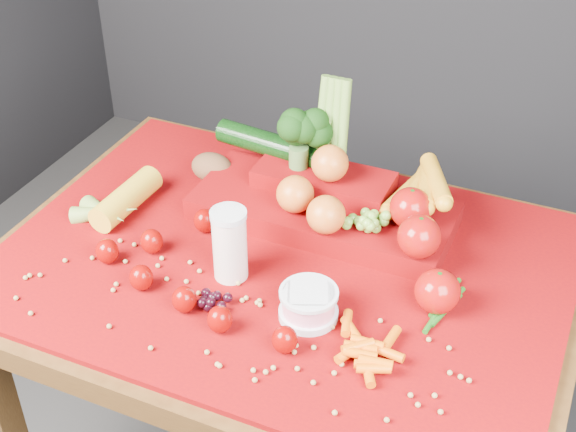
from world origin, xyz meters
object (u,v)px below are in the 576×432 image
at_px(yogurt_bowl, 309,303).
at_px(produce_mound, 337,198).
at_px(table, 284,302).
at_px(milk_glass, 230,242).

bearing_deg(yogurt_bowl, produce_mound, 101.17).
distance_m(table, produce_mound, 0.23).
bearing_deg(table, milk_glass, -130.74).
distance_m(milk_glass, yogurt_bowl, 0.19).
height_order(table, milk_glass, milk_glass).
height_order(milk_glass, produce_mound, produce_mound).
distance_m(yogurt_bowl, produce_mound, 0.29).
height_order(table, produce_mound, produce_mound).
relative_size(table, milk_glass, 7.72).
bearing_deg(table, yogurt_bowl, -50.90).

